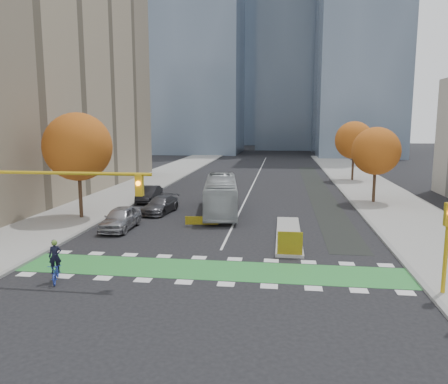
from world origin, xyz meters
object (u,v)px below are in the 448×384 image
(parked_car_b, at_px, (149,194))
(traffic_signal_east, at_px, (447,235))
(parked_car_c, at_px, (160,205))
(traffic_signal_west, at_px, (40,195))
(bus, at_px, (221,195))
(tree_west, at_px, (78,147))
(tree_east_near, at_px, (376,151))
(parked_car_a, at_px, (121,218))
(hazard_board, at_px, (290,243))
(tree_east_far, at_px, (354,140))
(cyclist, at_px, (56,268))

(parked_car_b, bearing_deg, traffic_signal_east, -48.02)
(parked_car_b, relative_size, parked_car_c, 0.96)
(traffic_signal_west, height_order, traffic_signal_east, traffic_signal_west)
(traffic_signal_west, height_order, bus, traffic_signal_west)
(bus, bearing_deg, traffic_signal_east, -61.18)
(traffic_signal_east, relative_size, parked_car_b, 0.92)
(tree_west, distance_m, traffic_signal_east, 25.90)
(tree_east_near, height_order, parked_car_a, tree_east_near)
(hazard_board, bearing_deg, traffic_signal_west, -158.45)
(hazard_board, distance_m, parked_car_c, 15.08)
(tree_east_far, bearing_deg, parked_car_b, -140.09)
(parked_car_a, relative_size, parked_car_b, 1.05)
(cyclist, height_order, parked_car_c, cyclist)
(traffic_signal_east, bearing_deg, parked_car_b, 133.53)
(parked_car_a, relative_size, parked_car_c, 1.01)
(traffic_signal_west, bearing_deg, parked_car_b, 92.98)
(tree_east_near, relative_size, parked_car_a, 1.51)
(tree_west, height_order, parked_car_a, tree_west)
(tree_west, bearing_deg, parked_car_b, 69.48)
(parked_car_c, bearing_deg, tree_east_far, 58.20)
(tree_east_far, xyz_separation_m, parked_car_b, (-21.50, -17.98, -4.50))
(tree_east_far, distance_m, parked_car_b, 28.39)
(traffic_signal_east, distance_m, parked_car_c, 23.11)
(traffic_signal_east, xyz_separation_m, parked_car_b, (-19.50, 20.52, -2.00))
(tree_east_near, bearing_deg, traffic_signal_west, -131.52)
(tree_west, xyz_separation_m, parked_car_b, (3.00, 8.02, -4.88))
(traffic_signal_west, bearing_deg, traffic_signal_east, 0.01)
(tree_west, distance_m, traffic_signal_west, 13.25)
(traffic_signal_east, relative_size, parked_car_a, 0.88)
(parked_car_c, bearing_deg, parked_car_b, 124.35)
(tree_west, height_order, traffic_signal_west, tree_west)
(tree_west, relative_size, tree_east_far, 1.08)
(tree_west, height_order, bus, tree_west)
(parked_car_a, bearing_deg, tree_east_far, 54.85)
(bus, bearing_deg, cyclist, -115.45)
(parked_car_b, height_order, parked_car_c, parked_car_b)
(hazard_board, bearing_deg, parked_car_b, 129.42)
(hazard_board, distance_m, tree_east_far, 35.13)
(cyclist, distance_m, parked_car_c, 16.13)
(tree_east_near, xyz_separation_m, parked_car_b, (-21.00, -1.98, -4.13))
(tree_east_near, distance_m, bus, 15.25)
(tree_west, bearing_deg, hazard_board, -25.99)
(hazard_board, height_order, cyclist, cyclist)
(traffic_signal_west, bearing_deg, bus, 68.61)
(hazard_board, relative_size, parked_car_b, 0.31)
(tree_west, bearing_deg, cyclist, -69.11)
(tree_west, height_order, parked_car_b, tree_west)
(tree_east_near, xyz_separation_m, parked_car_c, (-18.50, -6.98, -4.19))
(parked_car_c, bearing_deg, tree_west, -143.48)
(tree_west, distance_m, parked_car_b, 9.85)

